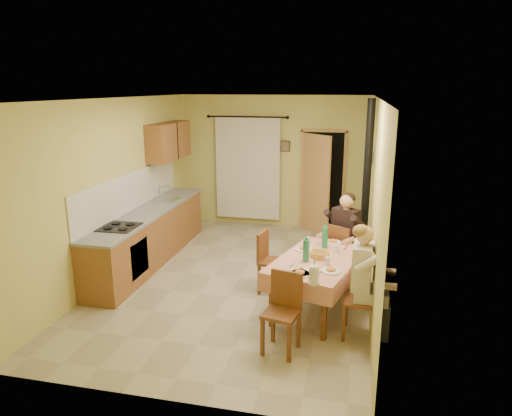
% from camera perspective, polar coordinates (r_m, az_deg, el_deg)
% --- Properties ---
extents(floor, '(4.00, 6.00, 0.01)m').
position_cam_1_polar(floor, '(7.39, -2.09, -8.74)').
color(floor, tan).
rests_on(floor, ground).
extents(room_shell, '(4.04, 6.04, 2.82)m').
position_cam_1_polar(room_shell, '(6.86, -2.23, 5.32)').
color(room_shell, '#D2CB6C').
rests_on(room_shell, ground).
extents(kitchen_run, '(0.64, 3.64, 1.56)m').
position_cam_1_polar(kitchen_run, '(8.13, -13.15, -3.25)').
color(kitchen_run, brown).
rests_on(kitchen_run, ground).
extents(upper_cabinets, '(0.35, 1.40, 0.70)m').
position_cam_1_polar(upper_cabinets, '(9.03, -10.82, 8.23)').
color(upper_cabinets, brown).
rests_on(upper_cabinets, room_shell).
extents(curtain, '(1.70, 0.07, 2.22)m').
position_cam_1_polar(curtain, '(9.86, -1.04, 5.01)').
color(curtain, black).
rests_on(curtain, ground).
extents(doorway, '(0.96, 0.62, 2.15)m').
position_cam_1_polar(doorway, '(9.60, 7.89, 3.31)').
color(doorway, black).
rests_on(doorway, ground).
extents(dining_table, '(1.37, 1.81, 0.76)m').
position_cam_1_polar(dining_table, '(6.29, 7.65, -9.48)').
color(dining_table, tan).
rests_on(dining_table, ground).
extents(tableware, '(0.67, 1.69, 0.33)m').
position_cam_1_polar(tableware, '(6.02, 7.57, -6.03)').
color(tableware, white).
rests_on(tableware, dining_table).
extents(chair_far, '(0.54, 0.54, 0.95)m').
position_cam_1_polar(chair_far, '(7.25, 10.73, -6.99)').
color(chair_far, brown).
rests_on(chair_far, ground).
extents(chair_near, '(0.45, 0.45, 0.93)m').
position_cam_1_polar(chair_near, '(5.41, 3.18, -14.77)').
color(chair_near, brown).
rests_on(chair_near, ground).
extents(chair_right, '(0.47, 0.47, 1.01)m').
position_cam_1_polar(chair_right, '(5.84, 13.21, -12.75)').
color(chair_right, brown).
rests_on(chair_right, ground).
extents(chair_left, '(0.44, 0.44, 0.92)m').
position_cam_1_polar(chair_left, '(6.81, 2.03, -8.23)').
color(chair_left, brown).
rests_on(chair_left, ground).
extents(man_far, '(0.65, 0.63, 1.39)m').
position_cam_1_polar(man_far, '(7.07, 11.01, -2.51)').
color(man_far, black).
rests_on(man_far, chair_far).
extents(man_right, '(0.47, 0.59, 1.39)m').
position_cam_1_polar(man_right, '(5.59, 13.42, -7.40)').
color(man_right, silver).
rests_on(man_right, chair_right).
extents(stove_flue, '(0.24, 0.24, 2.80)m').
position_cam_1_polar(stove_flue, '(7.40, 13.42, -0.67)').
color(stove_flue, black).
rests_on(stove_flue, ground).
extents(picture_back, '(0.19, 0.03, 0.23)m').
position_cam_1_polar(picture_back, '(9.70, 3.69, 7.73)').
color(picture_back, black).
rests_on(picture_back, room_shell).
extents(picture_right, '(0.03, 0.31, 0.21)m').
position_cam_1_polar(picture_right, '(7.83, 14.26, 6.29)').
color(picture_right, brown).
rests_on(picture_right, room_shell).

